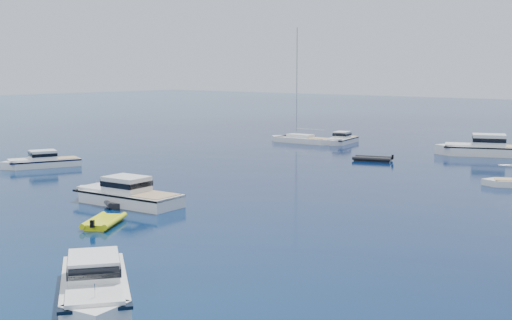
# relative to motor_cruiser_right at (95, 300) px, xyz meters

# --- Properties ---
(ground) EXTENTS (400.00, 400.00, 0.00)m
(ground) POSITION_rel_motor_cruiser_right_xyz_m (-9.85, 1.60, 0.00)
(ground) COLOR navy
(ground) RESTS_ON ground
(motor_cruiser_right) EXTENTS (9.04, 7.68, 2.40)m
(motor_cruiser_right) POSITION_rel_motor_cruiser_right_xyz_m (0.00, 0.00, 0.00)
(motor_cruiser_right) COLOR white
(motor_cruiser_right) RESTS_ON ground
(motor_cruiser_left) EXTENTS (5.27, 8.54, 2.15)m
(motor_cruiser_left) POSITION_rel_motor_cruiser_right_xyz_m (-36.61, 21.09, 0.00)
(motor_cruiser_left) COLOR white
(motor_cruiser_left) RESTS_ON ground
(motor_cruiser_centre) EXTENTS (10.16, 4.00, 2.60)m
(motor_cruiser_centre) POSITION_rel_motor_cruiser_right_xyz_m (-15.46, 14.33, 0.00)
(motor_cruiser_centre) COLOR white
(motor_cruiser_centre) RESTS_ON ground
(motor_cruiser_distant) EXTENTS (12.28, 8.04, 3.10)m
(motor_cruiser_distant) POSITION_rel_motor_cruiser_right_xyz_m (-6.26, 58.58, 0.00)
(motor_cruiser_distant) COLOR white
(motor_cruiser_distant) RESTS_ON ground
(motor_cruiser_horizon) EXTENTS (3.82, 7.90, 1.99)m
(motor_cruiser_horizon) POSITION_rel_motor_cruiser_right_xyz_m (-25.70, 58.77, 0.00)
(motor_cruiser_horizon) COLOR silver
(motor_cruiser_horizon) RESTS_ON ground
(sailboat_far_l) EXTENTS (10.75, 3.22, 15.65)m
(sailboat_far_l) POSITION_rel_motor_cruiser_right_xyz_m (-30.05, 56.18, 0.00)
(sailboat_far_l) COLOR white
(sailboat_far_l) RESTS_ON ground
(tender_yellow) EXTENTS (3.89, 4.46, 0.95)m
(tender_yellow) POSITION_rel_motor_cruiser_right_xyz_m (-11.11, 9.06, 0.00)
(tender_yellow) COLOR #DAE30D
(tender_yellow) RESTS_ON ground
(tender_grey_near) EXTENTS (3.99, 3.29, 0.95)m
(tender_grey_near) POSITION_rel_motor_cruiser_right_xyz_m (-15.77, 13.61, 0.00)
(tender_grey_near) COLOR black
(tender_grey_near) RESTS_ON ground
(tender_grey_far) EXTENTS (4.75, 3.51, 0.95)m
(tender_grey_far) POSITION_rel_motor_cruiser_right_xyz_m (-13.78, 46.43, 0.00)
(tender_grey_far) COLOR black
(tender_grey_far) RESTS_ON ground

